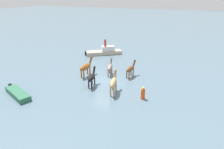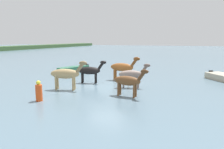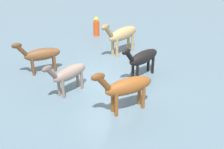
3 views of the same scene
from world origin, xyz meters
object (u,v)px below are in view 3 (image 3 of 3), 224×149
horse_chestnut_trailing (142,58)px  horse_dark_mare (68,74)px  horse_mid_herd (41,55)px  horse_pinto_flank (126,87)px  buoy_channel_marker (96,27)px  horse_gray_outer (122,34)px

horse_chestnut_trailing → horse_dark_mare: 3.47m
horse_mid_herd → horse_pinto_flank: size_ratio=0.86×
buoy_channel_marker → horse_dark_mare: bearing=-38.8°
buoy_channel_marker → horse_pinto_flank: bearing=-19.5°
horse_mid_herd → horse_pinto_flank: (4.56, 1.77, 0.15)m
horse_mid_herd → horse_gray_outer: horse_gray_outer is taller
horse_mid_herd → buoy_channel_marker: size_ratio=1.91×
horse_mid_herd → buoy_channel_marker: bearing=-140.3°
horse_pinto_flank → buoy_channel_marker: 7.63m
horse_mid_herd → horse_gray_outer: (0.17, 4.31, 0.15)m
horse_dark_mare → buoy_channel_marker: horse_dark_mare is taller
horse_mid_herd → buoy_channel_marker: horse_mid_herd is taller
horse_gray_outer → buoy_channel_marker: (-2.78, -0.01, -0.56)m
horse_gray_outer → buoy_channel_marker: 2.84m
horse_mid_herd → horse_gray_outer: bearing=-173.8°
horse_chestnut_trailing → horse_gray_outer: (-2.54, 0.50, 0.11)m
horse_gray_outer → horse_dark_mare: 4.47m
horse_dark_mare → horse_pinto_flank: 2.68m
horse_chestnut_trailing → horse_pinto_flank: horse_pinto_flank is taller
horse_gray_outer → buoy_channel_marker: bearing=-103.5°
buoy_channel_marker → horse_chestnut_trailing: bearing=-5.3°
horse_mid_herd → horse_dark_mare: bearing=107.9°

